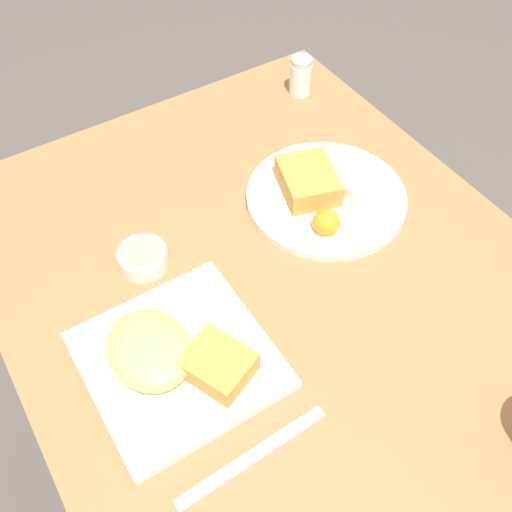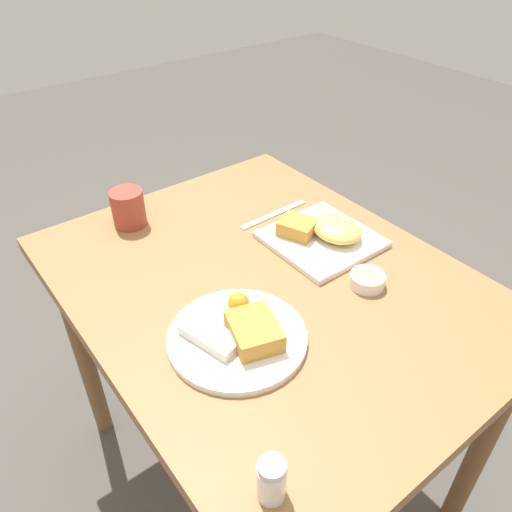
{
  "view_description": "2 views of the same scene",
  "coord_description": "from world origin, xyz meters",
  "px_view_note": "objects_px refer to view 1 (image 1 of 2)",
  "views": [
    {
      "loc": [
        0.43,
        -0.32,
        1.47
      ],
      "look_at": [
        -0.04,
        -0.02,
        0.8
      ],
      "focal_mm": 42.0,
      "sensor_mm": 36.0,
      "label": 1
    },
    {
      "loc": [
        -0.66,
        0.54,
        1.46
      ],
      "look_at": [
        0.03,
        0.01,
        0.8
      ],
      "focal_mm": 35.0,
      "sensor_mm": 36.0,
      "label": 2
    }
  ],
  "objects_px": {
    "plate_square_near": "(173,357)",
    "butter_knife": "(252,457)",
    "plate_oval_far": "(324,194)",
    "salt_shaker": "(300,78)",
    "sauce_ramekin": "(143,258)"
  },
  "relations": [
    {
      "from": "plate_square_near",
      "to": "butter_knife",
      "type": "height_order",
      "value": "plate_square_near"
    },
    {
      "from": "plate_oval_far",
      "to": "butter_knife",
      "type": "relative_size",
      "value": 1.26
    },
    {
      "from": "plate_oval_far",
      "to": "butter_knife",
      "type": "bearing_deg",
      "value": -47.5
    },
    {
      "from": "plate_square_near",
      "to": "plate_oval_far",
      "type": "relative_size",
      "value": 0.89
    },
    {
      "from": "plate_square_near",
      "to": "plate_oval_far",
      "type": "bearing_deg",
      "value": 111.71
    },
    {
      "from": "plate_square_near",
      "to": "salt_shaker",
      "type": "height_order",
      "value": "salt_shaker"
    },
    {
      "from": "plate_oval_far",
      "to": "salt_shaker",
      "type": "height_order",
      "value": "salt_shaker"
    },
    {
      "from": "sauce_ramekin",
      "to": "salt_shaker",
      "type": "height_order",
      "value": "salt_shaker"
    },
    {
      "from": "salt_shaker",
      "to": "butter_knife",
      "type": "distance_m",
      "value": 0.75
    },
    {
      "from": "salt_shaker",
      "to": "butter_knife",
      "type": "height_order",
      "value": "salt_shaker"
    },
    {
      "from": "sauce_ramekin",
      "to": "butter_knife",
      "type": "xyz_separation_m",
      "value": [
        0.34,
        -0.02,
        -0.01
      ]
    },
    {
      "from": "plate_square_near",
      "to": "sauce_ramekin",
      "type": "distance_m",
      "value": 0.18
    },
    {
      "from": "salt_shaker",
      "to": "sauce_ramekin",
      "type": "bearing_deg",
      "value": -62.87
    },
    {
      "from": "plate_square_near",
      "to": "plate_oval_far",
      "type": "distance_m",
      "value": 0.38
    },
    {
      "from": "plate_square_near",
      "to": "butter_knife",
      "type": "bearing_deg",
      "value": 7.57
    }
  ]
}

